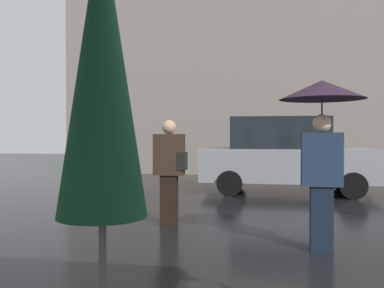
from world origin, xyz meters
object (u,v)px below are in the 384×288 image
Objects in this scene: folded_patio_umbrella_far at (102,83)px; parked_car_left at (285,155)px; pedestrian_with_umbrella at (322,117)px; pedestrian_with_bag at (170,166)px.

parked_car_left is (1.22, 8.87, -0.70)m from folded_patio_umbrella_far.
pedestrian_with_umbrella is 1.25× the size of pedestrian_with_bag.
folded_patio_umbrella_far is 8.98m from parked_car_left.
folded_patio_umbrella_far is 1.17× the size of pedestrian_with_umbrella.
pedestrian_with_umbrella reaches higher than pedestrian_with_bag.
folded_patio_umbrella_far is at bearing -97.10° from pedestrian_with_umbrella.
folded_patio_umbrella_far reaches higher than parked_car_left.
pedestrian_with_bag is (-0.74, 4.52, -0.71)m from folded_patio_umbrella_far.
pedestrian_with_umbrella reaches higher than parked_car_left.
pedestrian_with_umbrella is 2.54m from pedestrian_with_bag.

